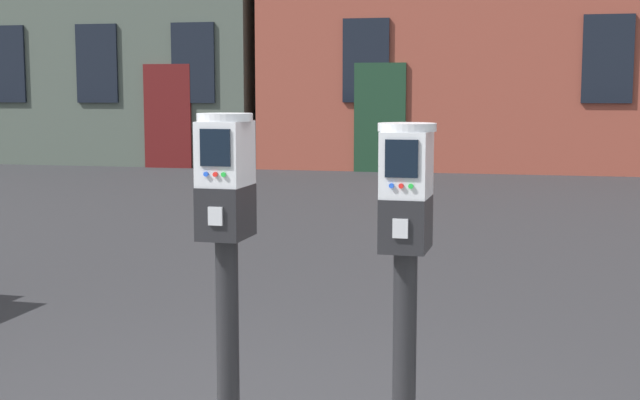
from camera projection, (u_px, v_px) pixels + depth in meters
name	position (u px, v px, depth m)	size (l,w,h in m)	color
parking_meter_near_kerb	(227.00, 222.00, 3.48)	(0.22, 0.26, 1.37)	black
parking_meter_twin_adjacent	(406.00, 234.00, 3.34)	(0.22, 0.26, 1.33)	black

